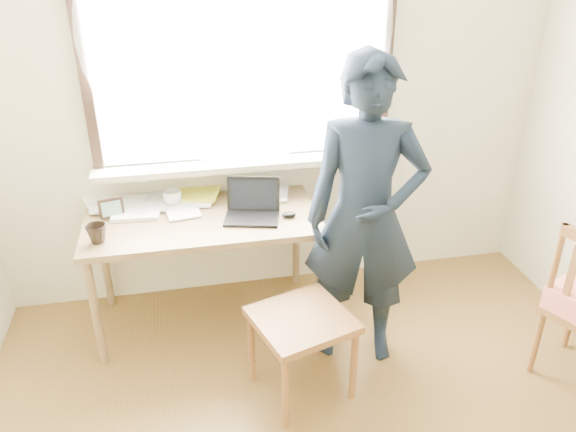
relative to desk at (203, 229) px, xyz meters
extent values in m
cube|color=beige|center=(0.51, 0.37, 0.65)|extent=(3.50, 0.02, 2.60)
cube|color=white|center=(0.31, 0.36, 0.95)|extent=(1.70, 0.01, 1.30)
cube|color=black|center=(0.31, 0.34, 0.27)|extent=(1.82, 0.06, 0.06)
cube|color=black|center=(-0.57, 0.34, 0.95)|extent=(0.06, 0.06, 1.30)
cube|color=black|center=(1.19, 0.34, 0.95)|extent=(0.06, 0.06, 1.30)
cube|color=beige|center=(0.31, 0.27, 0.28)|extent=(1.85, 0.20, 0.04)
cube|color=white|center=(0.31, 0.28, 1.05)|extent=(1.95, 0.02, 1.65)
cube|color=brown|center=(0.00, 0.00, 0.06)|extent=(1.35, 0.67, 0.04)
cylinder|color=brown|center=(-0.63, -0.29, -0.31)|extent=(0.05, 0.05, 0.68)
cylinder|color=brown|center=(-0.63, 0.29, -0.31)|extent=(0.05, 0.05, 0.68)
cylinder|color=brown|center=(0.63, -0.29, -0.31)|extent=(0.05, 0.05, 0.68)
cylinder|color=brown|center=(0.63, 0.29, -0.31)|extent=(0.05, 0.05, 0.68)
cube|color=black|center=(0.28, -0.08, 0.08)|extent=(0.35, 0.29, 0.02)
cube|color=black|center=(0.31, 0.03, 0.18)|extent=(0.31, 0.14, 0.20)
cube|color=black|center=(0.31, 0.03, 0.18)|extent=(0.28, 0.11, 0.17)
cube|color=black|center=(0.28, -0.09, 0.09)|extent=(0.29, 0.19, 0.00)
imported|color=white|center=(-0.16, 0.21, 0.12)|extent=(0.16, 0.16, 0.09)
imported|color=black|center=(-0.57, -0.18, 0.13)|extent=(0.12, 0.12, 0.10)
ellipsoid|color=black|center=(0.49, -0.10, 0.09)|extent=(0.08, 0.06, 0.03)
cube|color=#AA1F22|center=(-0.37, 0.17, 0.09)|extent=(0.23, 0.30, 0.02)
cube|color=white|center=(-0.22, 0.11, 0.09)|extent=(0.33, 0.28, 0.01)
cube|color=white|center=(0.05, 0.22, 0.09)|extent=(0.32, 0.27, 0.01)
cube|color=white|center=(0.01, 0.11, 0.10)|extent=(0.30, 0.33, 0.02)
cube|color=white|center=(-0.52, 0.10, 0.10)|extent=(0.19, 0.27, 0.02)
cube|color=#AA1F22|center=(-0.30, 0.22, 0.10)|extent=(0.30, 0.29, 0.02)
imported|color=white|center=(-0.42, 0.21, 0.09)|extent=(0.24, 0.30, 0.03)
imported|color=white|center=(0.38, 0.23, 0.08)|extent=(0.22, 0.27, 0.02)
cube|color=black|center=(-0.51, 0.10, 0.13)|extent=(0.14, 0.05, 0.11)
cube|color=#477936|center=(-0.51, 0.10, 0.13)|extent=(0.11, 0.03, 0.08)
cube|color=brown|center=(0.43, -0.72, -0.19)|extent=(0.57, 0.56, 0.04)
cylinder|color=brown|center=(0.30, -0.96, -0.43)|extent=(0.04, 0.04, 0.43)
cylinder|color=brown|center=(0.18, -0.59, -0.43)|extent=(0.04, 0.04, 0.43)
cylinder|color=brown|center=(0.68, -0.84, -0.43)|extent=(0.04, 0.04, 0.43)
cylinder|color=brown|center=(0.57, -0.48, -0.43)|extent=(0.04, 0.04, 0.43)
cylinder|color=brown|center=(2.04, -0.71, -0.45)|extent=(0.04, 0.04, 0.40)
cylinder|color=brown|center=(1.72, -0.85, -0.45)|extent=(0.04, 0.04, 0.40)
cylinder|color=brown|center=(1.71, -0.86, 0.04)|extent=(0.04, 0.04, 0.49)
cube|color=brown|center=(1.75, -0.94, 0.01)|extent=(0.03, 0.04, 0.40)
imported|color=black|center=(0.83, -0.45, 0.22)|extent=(0.72, 0.57, 1.73)
camera|label=1|loc=(-0.10, -2.94, 1.57)|focal=35.00mm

